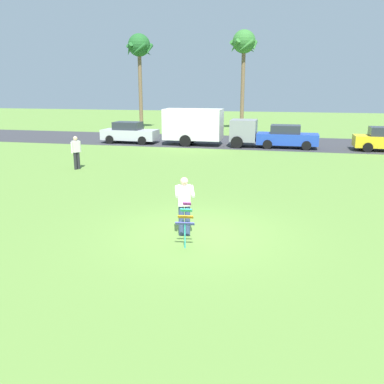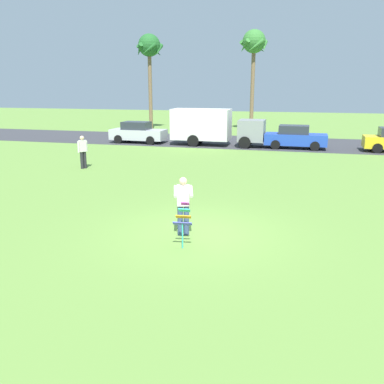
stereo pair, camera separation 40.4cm
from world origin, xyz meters
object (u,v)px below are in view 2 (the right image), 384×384
at_px(person_walker_near, 83,151).
at_px(person_kite_flyer, 183,204).
at_px(palm_tree_right_near, 254,46).
at_px(parked_truck_grey_van, 212,126).
at_px(parked_car_blue, 295,137).
at_px(palm_tree_left_near, 149,50).
at_px(parked_car_silver, 138,133).
at_px(kite_held, 183,218).

bearing_deg(person_walker_near, person_kite_flyer, -46.56).
distance_m(palm_tree_right_near, person_walker_near, 22.55).
relative_size(parked_truck_grey_van, parked_car_blue, 1.59).
xyz_separation_m(person_kite_flyer, palm_tree_left_near, (-11.30, 27.89, 6.62)).
distance_m(parked_car_silver, parked_truck_grey_van, 5.84).
bearing_deg(kite_held, person_walker_near, 131.63).
distance_m(parked_car_silver, parked_car_blue, 11.71).
relative_size(parked_truck_grey_van, palm_tree_right_near, 0.73).
xyz_separation_m(parked_car_blue, person_walker_near, (-10.65, -10.24, 0.16)).
xyz_separation_m(parked_truck_grey_van, person_walker_near, (-4.75, -10.24, -0.48)).
distance_m(palm_tree_left_near, palm_tree_right_near, 9.85).
bearing_deg(parked_truck_grey_van, palm_tree_right_near, 81.11).
xyz_separation_m(kite_held, palm_tree_right_near, (-1.73, 29.63, 6.95)).
xyz_separation_m(parked_truck_grey_van, palm_tree_right_near, (1.61, 10.30, 6.33)).
bearing_deg(parked_car_blue, parked_truck_grey_van, -179.99).
height_order(palm_tree_right_near, person_walker_near, palm_tree_right_near).
xyz_separation_m(parked_car_silver, palm_tree_right_near, (7.41, 10.29, 6.97)).
relative_size(parked_car_silver, parked_car_blue, 1.00).
distance_m(person_kite_flyer, person_walker_near, 11.42).
distance_m(person_kite_flyer, palm_tree_right_near, 29.65).
height_order(palm_tree_left_near, palm_tree_right_near, palm_tree_right_near).
bearing_deg(palm_tree_right_near, person_kite_flyer, -87.03).
height_order(person_kite_flyer, kite_held, person_kite_flyer).
height_order(parked_truck_grey_van, parked_car_blue, parked_truck_grey_van).
xyz_separation_m(person_kite_flyer, parked_car_silver, (-8.91, 18.53, -0.18)).
bearing_deg(palm_tree_left_near, parked_truck_grey_van, -48.80).
relative_size(kite_held, palm_tree_left_near, 0.13).
height_order(palm_tree_left_near, person_walker_near, palm_tree_left_near).
bearing_deg(person_kite_flyer, kite_held, -73.76).
distance_m(parked_car_blue, palm_tree_left_near, 18.24).
bearing_deg(parked_truck_grey_van, person_walker_near, -114.88).
xyz_separation_m(parked_car_blue, palm_tree_right_near, (-4.29, 10.29, 6.97)).
relative_size(palm_tree_left_near, palm_tree_right_near, 0.98).
relative_size(parked_car_silver, palm_tree_left_near, 0.47).
bearing_deg(parked_car_silver, palm_tree_right_near, 54.25).
relative_size(parked_car_silver, parked_truck_grey_van, 0.63).
bearing_deg(person_walker_near, palm_tree_left_near, 99.97).
relative_size(person_kite_flyer, parked_car_blue, 0.41).
distance_m(person_kite_flyer, kite_held, 0.85).
bearing_deg(person_kite_flyer, palm_tree_right_near, 92.97).
relative_size(parked_truck_grey_van, person_walker_near, 3.88).
bearing_deg(person_kite_flyer, parked_truck_grey_van, 99.51).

